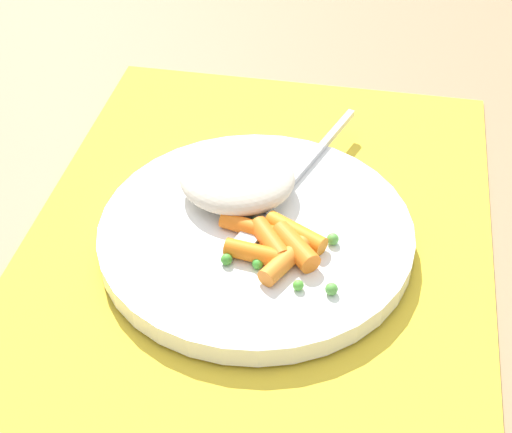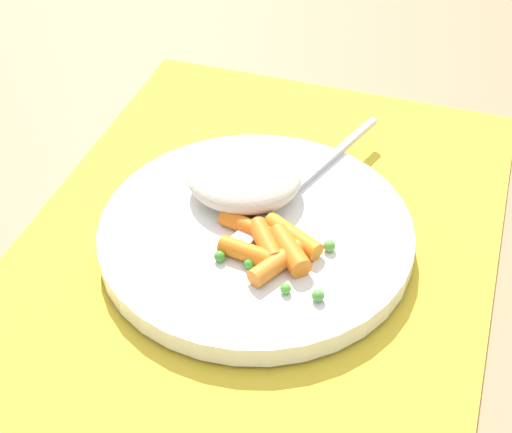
% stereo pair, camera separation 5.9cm
% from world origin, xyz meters
% --- Properties ---
extents(ground_plane, '(2.40, 2.40, 0.00)m').
position_xyz_m(ground_plane, '(0.00, 0.00, 0.00)').
color(ground_plane, '#997551').
extents(placemat, '(0.50, 0.37, 0.01)m').
position_xyz_m(placemat, '(0.00, 0.00, 0.00)').
color(placemat, gold).
rests_on(placemat, ground_plane).
extents(plate, '(0.25, 0.25, 0.02)m').
position_xyz_m(plate, '(0.00, 0.00, 0.01)').
color(plate, white).
rests_on(plate, placemat).
extents(rice_mound, '(0.09, 0.09, 0.03)m').
position_xyz_m(rice_mound, '(-0.04, -0.02, 0.04)').
color(rice_mound, beige).
rests_on(rice_mound, plate).
extents(carrot_portion, '(0.07, 0.09, 0.02)m').
position_xyz_m(carrot_portion, '(0.02, 0.02, 0.03)').
color(carrot_portion, orange).
rests_on(carrot_portion, plate).
extents(pea_scatter, '(0.08, 0.09, 0.01)m').
position_xyz_m(pea_scatter, '(0.03, 0.02, 0.03)').
color(pea_scatter, '#568C3E').
rests_on(pea_scatter, plate).
extents(fork, '(0.21, 0.08, 0.01)m').
position_xyz_m(fork, '(-0.05, 0.02, 0.03)').
color(fork, '#BEBEBE').
rests_on(fork, plate).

